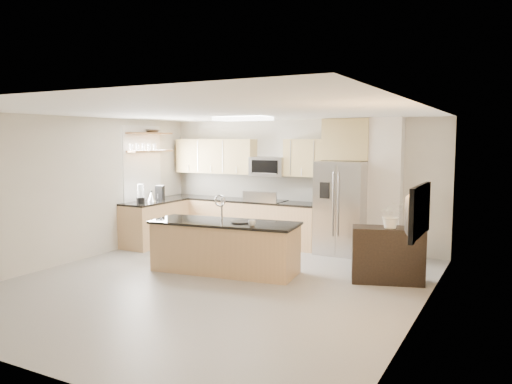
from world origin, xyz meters
The scene contains 27 objects.
floor centered at (0.00, 0.00, 0.00)m, with size 6.50×6.50×0.00m, color #989591.
ceiling centered at (0.00, 0.00, 2.60)m, with size 6.00×6.50×0.02m, color white.
wall_back centered at (0.00, 3.25, 1.30)m, with size 6.00×0.02×2.60m, color beige.
wall_front centered at (0.00, -3.25, 1.30)m, with size 6.00×0.02×2.60m, color beige.
wall_left centered at (-3.00, 0.00, 1.30)m, with size 0.02×6.50×2.60m, color beige.
wall_right centered at (3.00, 0.00, 1.30)m, with size 0.02×6.50×2.60m, color beige.
back_counter centered at (-1.23, 2.93, 0.47)m, with size 3.55×0.66×1.44m.
left_counter centered at (-2.67, 1.85, 0.46)m, with size 0.66×1.50×0.92m.
range centered at (-0.60, 2.92, 0.47)m, with size 0.76×0.64×1.14m.
upper_cabinets centered at (-1.30, 3.09, 1.83)m, with size 3.50×0.33×0.75m.
microwave centered at (-0.60, 3.04, 1.63)m, with size 0.76×0.40×0.40m.
refrigerator centered at (1.06, 2.87, 0.89)m, with size 0.92×0.78×1.78m.
partition_column centered at (1.82, 3.10, 1.30)m, with size 0.60×0.30×2.60m, color white.
window centered at (-2.98, 1.85, 1.65)m, with size 0.04×1.15×1.65m.
shelf_lower centered at (-2.85, 1.95, 1.95)m, with size 0.30×1.20×0.04m, color olive.
shelf_upper centered at (-2.85, 1.95, 2.32)m, with size 0.30×1.20×0.04m, color olive.
ceiling_fixture centered at (-0.40, 1.60, 2.56)m, with size 1.00×0.50×0.06m, color white.
island centered at (-0.22, 0.68, 0.43)m, with size 2.53×1.19×1.27m.
credenza centered at (2.31, 1.32, 0.43)m, with size 1.07×0.45×0.86m, color black.
cup centered at (0.37, 0.52, 0.89)m, with size 0.12×0.12×0.09m, color white.
platter centered at (0.06, 0.72, 0.85)m, with size 0.34×0.34×0.02m, color black.
blender centered at (-2.67, 1.44, 1.09)m, with size 0.16×0.16×0.38m.
kettle centered at (-2.62, 1.71, 1.02)m, with size 0.19×0.19×0.24m.
coffee_maker centered at (-2.69, 2.07, 1.06)m, with size 0.22×0.24×0.30m.
bowl centered at (-2.85, 2.07, 2.38)m, with size 0.37×0.37×0.09m, color #AFAFB1.
flower_vase centered at (2.36, 1.26, 1.16)m, with size 0.55×0.48×0.61m, color silver.
television centered at (2.91, -0.20, 1.35)m, with size 1.08×0.14×0.62m, color black.
Camera 1 is at (4.05, -6.24, 2.19)m, focal length 35.00 mm.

